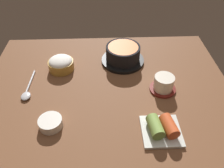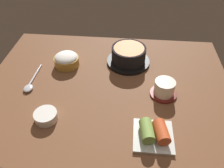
# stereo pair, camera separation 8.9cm
# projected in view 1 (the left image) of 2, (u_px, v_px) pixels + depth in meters

# --- Properties ---
(dining_table) EXTENTS (1.00, 0.76, 0.02)m
(dining_table) POSITION_uv_depth(u_px,v_px,m) (107.00, 88.00, 0.93)
(dining_table) COLOR brown
(dining_table) RESTS_ON ground
(stone_pot) EXTENTS (0.19, 0.19, 0.08)m
(stone_pot) POSITION_uv_depth(u_px,v_px,m) (123.00, 54.00, 1.02)
(stone_pot) COLOR black
(stone_pot) RESTS_ON dining_table
(rice_bowl) EXTENTS (0.11, 0.11, 0.06)m
(rice_bowl) POSITION_uv_depth(u_px,v_px,m) (61.00, 64.00, 0.99)
(rice_bowl) COLOR #B78C38
(rice_bowl) RESTS_ON dining_table
(tea_cup_with_saucer) EXTENTS (0.10, 0.10, 0.07)m
(tea_cup_with_saucer) POSITION_uv_depth(u_px,v_px,m) (164.00, 84.00, 0.89)
(tea_cup_with_saucer) COLOR maroon
(tea_cup_with_saucer) RESTS_ON dining_table
(kimchi_plate) EXTENTS (0.13, 0.13, 0.05)m
(kimchi_plate) POSITION_uv_depth(u_px,v_px,m) (162.00, 128.00, 0.74)
(kimchi_plate) COLOR silver
(kimchi_plate) RESTS_ON dining_table
(side_bowl_near) EXTENTS (0.08, 0.08, 0.03)m
(side_bowl_near) POSITION_uv_depth(u_px,v_px,m) (50.00, 123.00, 0.76)
(side_bowl_near) COLOR white
(side_bowl_near) RESTS_ON dining_table
(spoon) EXTENTS (0.04, 0.18, 0.01)m
(spoon) POSITION_uv_depth(u_px,v_px,m) (27.00, 92.00, 0.89)
(spoon) COLOR #B7B7BC
(spoon) RESTS_ON dining_table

